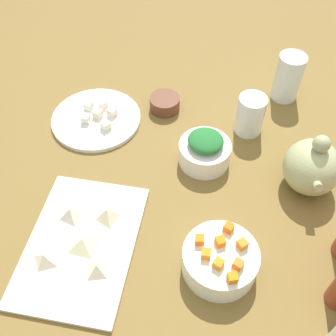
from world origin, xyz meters
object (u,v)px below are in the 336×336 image
Objects in this scene: bowl_carrots at (220,260)px; drinking_glass_0 at (250,115)px; bowl_small_side at (165,103)px; teapot at (312,167)px; plate_tofu at (96,119)px; drinking_glass_2 at (288,77)px; cutting_board at (81,244)px; bowl_greens at (204,153)px.

bowl_carrots is 41.90cm from drinking_glass_0.
bowl_small_side is 0.77× the size of drinking_glass_0.
teapot reaches higher than drinking_glass_0.
teapot is at bearing 74.63° from plate_tofu.
bowl_small_side is 35.40cm from drinking_glass_2.
bowl_carrots is at bearing 41.89° from plate_tofu.
teapot is (-24.52, 19.74, 3.51)cm from bowl_carrots.
cutting_board is 54.85cm from teapot.
teapot is at bearing 6.27° from drinking_glass_2.
bowl_carrots is (28.87, 5.12, 0.11)cm from bowl_greens.
cutting_board is 1.36× the size of plate_tofu.
bowl_greens is 25.49cm from teapot.
teapot is at bearing 115.13° from cutting_board.
bowl_small_side is at bearing 111.99° from plate_tofu.
bowl_greens is 1.53× the size of bowl_small_side.
plate_tofu is 57.75cm from teapot.
plate_tofu is at bearing -68.01° from bowl_small_side.
plate_tofu is at bearing -105.37° from teapot.
plate_tofu is at bearing -109.60° from bowl_greens.
teapot is at bearing 141.16° from bowl_carrots.
drinking_glass_2 is (-27.88, 21.32, 3.91)cm from bowl_greens.
bowl_carrots is 50.23cm from bowl_small_side.
drinking_glass_2 reaches higher than drinking_glass_0.
plate_tofu is 53.44cm from bowl_carrots.
plate_tofu is 1.52× the size of teapot.
teapot is 1.18× the size of drinking_glass_2.
bowl_carrots is (1.37, 29.62, 2.51)cm from cutting_board.
plate_tofu reaches higher than cutting_board.
teapot reaches higher than bowl_small_side.
drinking_glass_0 is (-1.67, 41.47, 4.88)cm from plate_tofu.
drinking_glass_0 is 18.56cm from drinking_glass_2.
drinking_glass_0 is (-40.05, 35.44, 4.98)cm from cutting_board.
teapot is at bearing 80.07° from bowl_greens.
plate_tofu is at bearing -71.85° from drinking_glass_2.
drinking_glass_2 is (-32.23, -3.54, 0.29)cm from teapot.
plate_tofu is at bearing -171.07° from cutting_board.
bowl_carrots is 59.14cm from drinking_glass_2.
cutting_board is 38.85cm from plate_tofu.
bowl_small_side is 43.78cm from teapot.
teapot is at bearing 58.80° from bowl_small_side.
teapot is 1.47× the size of drinking_glass_0.
bowl_carrots is 1.83× the size of bowl_small_side.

